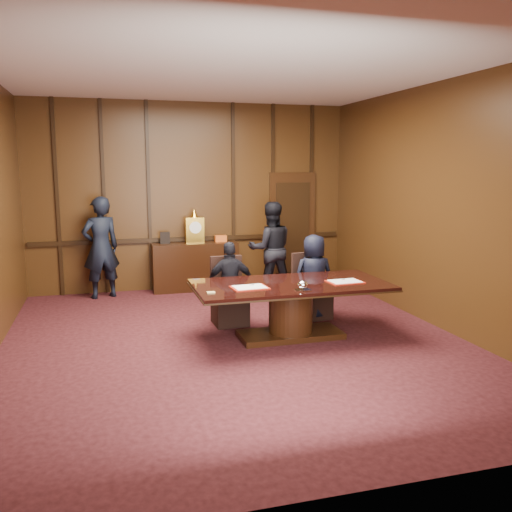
{
  "coord_description": "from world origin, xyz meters",
  "views": [
    {
      "loc": [
        -1.62,
        -6.73,
        2.31
      ],
      "look_at": [
        0.45,
        0.61,
        1.05
      ],
      "focal_mm": 38.0,
      "sensor_mm": 36.0,
      "label": 1
    }
  ],
  "objects_px": {
    "conference_table": "(291,301)",
    "signatory_left": "(231,284)",
    "witness_right": "(271,249)",
    "witness_left": "(101,248)",
    "sideboard": "(195,265)",
    "signatory_right": "(314,277)"
  },
  "relations": [
    {
      "from": "conference_table",
      "to": "signatory_left",
      "type": "distance_m",
      "value": 1.04
    },
    {
      "from": "conference_table",
      "to": "witness_right",
      "type": "xyz_separation_m",
      "value": [
        0.48,
        2.46,
        0.34
      ]
    },
    {
      "from": "conference_table",
      "to": "witness_left",
      "type": "bearing_deg",
      "value": 128.57
    },
    {
      "from": "sideboard",
      "to": "signatory_left",
      "type": "height_order",
      "value": "sideboard"
    },
    {
      "from": "conference_table",
      "to": "signatory_left",
      "type": "xyz_separation_m",
      "value": [
        -0.65,
        0.8,
        0.11
      ]
    },
    {
      "from": "sideboard",
      "to": "signatory_right",
      "type": "height_order",
      "value": "sideboard"
    },
    {
      "from": "signatory_right",
      "to": "witness_right",
      "type": "distance_m",
      "value": 1.68
    },
    {
      "from": "signatory_right",
      "to": "witness_left",
      "type": "relative_size",
      "value": 0.72
    },
    {
      "from": "sideboard",
      "to": "witness_right",
      "type": "distance_m",
      "value": 1.52
    },
    {
      "from": "signatory_left",
      "to": "witness_right",
      "type": "relative_size",
      "value": 0.73
    },
    {
      "from": "sideboard",
      "to": "conference_table",
      "type": "height_order",
      "value": "sideboard"
    },
    {
      "from": "signatory_left",
      "to": "conference_table",
      "type": "bearing_deg",
      "value": 132.98
    },
    {
      "from": "signatory_right",
      "to": "witness_left",
      "type": "xyz_separation_m",
      "value": [
        -3.11,
        2.29,
        0.25
      ]
    },
    {
      "from": "conference_table",
      "to": "signatory_right",
      "type": "xyz_separation_m",
      "value": [
        0.65,
        0.8,
        0.14
      ]
    },
    {
      "from": "sideboard",
      "to": "conference_table",
      "type": "distance_m",
      "value": 3.34
    },
    {
      "from": "witness_right",
      "to": "signatory_left",
      "type": "bearing_deg",
      "value": 60.74
    },
    {
      "from": "signatory_right",
      "to": "witness_left",
      "type": "distance_m",
      "value": 3.87
    },
    {
      "from": "sideboard",
      "to": "witness_left",
      "type": "bearing_deg",
      "value": -174.62
    },
    {
      "from": "conference_table",
      "to": "signatory_right",
      "type": "relative_size",
      "value": 2.01
    },
    {
      "from": "signatory_left",
      "to": "signatory_right",
      "type": "height_order",
      "value": "signatory_right"
    },
    {
      "from": "conference_table",
      "to": "witness_left",
      "type": "relative_size",
      "value": 1.45
    },
    {
      "from": "signatory_left",
      "to": "witness_left",
      "type": "distance_m",
      "value": 2.93
    }
  ]
}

